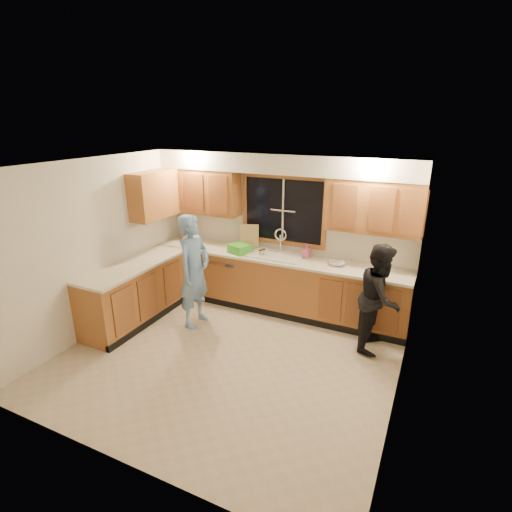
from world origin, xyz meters
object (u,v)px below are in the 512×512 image
Objects in this scene: sink at (276,259)px; woman at (380,298)px; dish_crate at (239,249)px; bowl at (337,263)px; dishwasher at (229,277)px; knife_block at (186,235)px; stove at (109,307)px; soap_bottle at (307,251)px; man at (194,271)px.

sink is 1.78m from woman.
dish_crate is 1.58m from bowl.
knife_block is at bearing 176.90° from dishwasher.
knife_block reaches higher than bowl.
bowl reaches higher than stove.
woman is 6.47× the size of knife_block.
sink is 0.51m from soap_bottle.
soap_bottle is at bearing 7.65° from dishwasher.
soap_bottle is 0.93× the size of bowl.
knife_block is at bearing 172.88° from dish_crate.
knife_block is at bearing 87.77° from stove.
man is 1.32m from knife_block.
dish_crate is (1.21, 1.72, 0.54)m from stove.
woman is 0.90m from bowl.
man reaches higher than dishwasher.
dish_crate is 1.09m from soap_bottle.
man is 7.44× the size of bowl.
dish_crate is at bearing -169.54° from sink.
knife_block is (0.07, 1.86, 0.58)m from stove.
bowl is at bearing 33.22° from stove.
dishwasher is 2.71× the size of dish_crate.
woman reaches higher than sink.
soap_bottle is (1.36, 1.14, 0.17)m from man.
stove is 3.92× the size of knife_block.
woman is 4.90× the size of dish_crate.
bowl reaches higher than dishwasher.
stove is at bearing -121.96° from knife_block.
woman is 2.35m from dish_crate.
soap_bottle is at bearing -26.37° from knife_block.
sink is at bearing 0.99° from dishwasher.
dishwasher is at bearing -1.53° from man.
dish_crate reaches higher than bowl.
bowl is at bearing -61.34° from man.
sink is 4.04× the size of soap_bottle.
dish_crate is (0.26, -0.09, 0.58)m from dishwasher.
stove is 2.97× the size of dish_crate.
stove is 1.30m from man.
sink is 2.60m from stove.
bowl is (2.72, -0.03, -0.09)m from knife_block.
woman is 1.44m from soap_bottle.
man reaches higher than sink.
woman is (3.51, 1.33, 0.29)m from stove.
stove is at bearing -117.69° from dishwasher.
dishwasher is (-0.85, -0.01, -0.45)m from sink.
soap_bottle is (0.46, 0.16, 0.16)m from sink.
dish_crate is (0.31, 0.87, 0.14)m from man.
woman reaches higher than knife_block.
soap_bottle is at bearing 14.44° from dish_crate.
knife_block is 1.00× the size of bowl.
soap_bottle is (2.19, 0.13, -0.01)m from knife_block.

